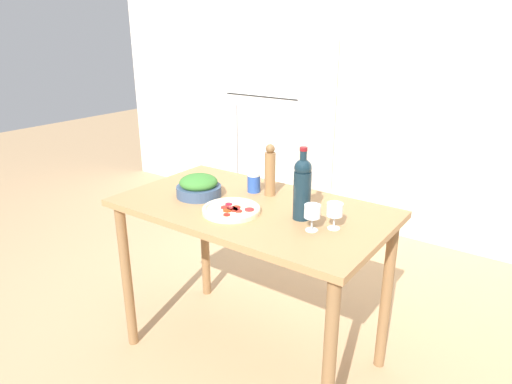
{
  "coord_description": "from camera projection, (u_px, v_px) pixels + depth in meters",
  "views": [
    {
      "loc": [
        1.25,
        -1.73,
        1.75
      ],
      "look_at": [
        0.0,
        0.04,
        0.97
      ],
      "focal_mm": 32.0,
      "sensor_mm": 36.0,
      "label": 1
    }
  ],
  "objects": [
    {
      "name": "ground_plane",
      "position": [
        252.0,
        353.0,
        2.6
      ],
      "size": [
        14.0,
        14.0,
        0.0
      ],
      "primitive_type": "plane",
      "color": "tan"
    },
    {
      "name": "wall_back",
      "position": [
        398.0,
        85.0,
        3.73
      ],
      "size": [
        6.4,
        0.09,
        2.6
      ],
      "color": "silver",
      "rests_on": "ground_plane"
    },
    {
      "name": "refrigerator",
      "position": [
        282.0,
        134.0,
        4.07
      ],
      "size": [
        0.71,
        0.69,
        1.7
      ],
      "color": "silver",
      "rests_on": "ground_plane"
    },
    {
      "name": "prep_counter",
      "position": [
        252.0,
        227.0,
        2.34
      ],
      "size": [
        1.37,
        0.78,
        0.91
      ],
      "color": "#A87A4C",
      "rests_on": "ground_plane"
    },
    {
      "name": "wine_bottle",
      "position": [
        302.0,
        188.0,
        2.08
      ],
      "size": [
        0.08,
        0.08,
        0.34
      ],
      "color": "#142833",
      "rests_on": "prep_counter"
    },
    {
      "name": "wine_glass_near",
      "position": [
        312.0,
        213.0,
        1.98
      ],
      "size": [
        0.07,
        0.07,
        0.12
      ],
      "color": "silver",
      "rests_on": "prep_counter"
    },
    {
      "name": "wine_glass_far",
      "position": [
        335.0,
        211.0,
        2.0
      ],
      "size": [
        0.07,
        0.07,
        0.12
      ],
      "color": "silver",
      "rests_on": "prep_counter"
    },
    {
      "name": "pepper_mill",
      "position": [
        270.0,
        171.0,
        2.39
      ],
      "size": [
        0.06,
        0.06,
        0.28
      ],
      "color": "olive",
      "rests_on": "prep_counter"
    },
    {
      "name": "salad_bowl",
      "position": [
        199.0,
        186.0,
        2.4
      ],
      "size": [
        0.24,
        0.24,
        0.12
      ],
      "color": "#384C6B",
      "rests_on": "prep_counter"
    },
    {
      "name": "homemade_pizza",
      "position": [
        231.0,
        210.0,
        2.2
      ],
      "size": [
        0.28,
        0.28,
        0.03
      ],
      "color": "beige",
      "rests_on": "prep_counter"
    },
    {
      "name": "salt_canister",
      "position": [
        254.0,
        183.0,
        2.47
      ],
      "size": [
        0.07,
        0.07,
        0.1
      ],
      "color": "#284CA3",
      "rests_on": "prep_counter"
    }
  ]
}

